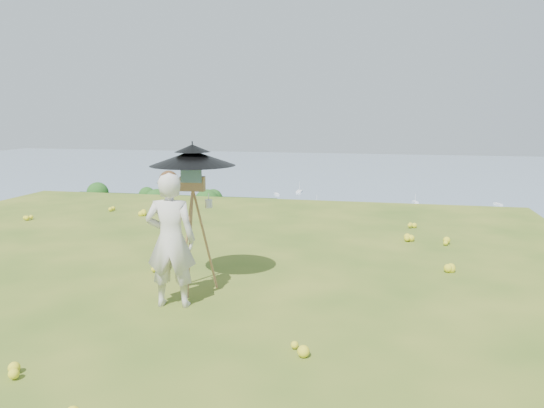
# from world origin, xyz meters

# --- Properties ---
(ground) EXTENTS (14.00, 14.00, 0.00)m
(ground) POSITION_xyz_m (0.00, 0.00, 0.00)
(ground) COLOR #3F611B
(ground) RESTS_ON ground
(shoreline_tier) EXTENTS (170.00, 28.00, 8.00)m
(shoreline_tier) POSITION_xyz_m (0.00, 75.00, -36.00)
(shoreline_tier) COLOR gray
(shoreline_tier) RESTS_ON bay_water
(bay_water) EXTENTS (700.00, 700.00, 0.00)m
(bay_water) POSITION_xyz_m (0.00, 240.00, -34.00)
(bay_water) COLOR #738DA4
(bay_water) RESTS_ON ground
(peninsula) EXTENTS (90.00, 60.00, 12.00)m
(peninsula) POSITION_xyz_m (-75.00, 155.00, -29.00)
(peninsula) COLOR #19350E
(peninsula) RESTS_ON bay_water
(slope_trees) EXTENTS (110.00, 50.00, 6.00)m
(slope_trees) POSITION_xyz_m (0.00, 35.00, -15.00)
(slope_trees) COLOR #235218
(slope_trees) RESTS_ON forest_slope
(harbor_town) EXTENTS (110.00, 22.00, 5.00)m
(harbor_town) POSITION_xyz_m (0.00, 75.00, -29.50)
(harbor_town) COLOR silver
(harbor_town) RESTS_ON shoreline_tier
(moored_boats) EXTENTS (140.00, 140.00, 0.70)m
(moored_boats) POSITION_xyz_m (-12.50, 161.00, -33.65)
(moored_boats) COLOR white
(moored_boats) RESTS_ON bay_water
(wildflowers) EXTENTS (10.00, 10.50, 0.12)m
(wildflowers) POSITION_xyz_m (0.00, 0.25, 0.06)
(wildflowers) COLOR yellow
(wildflowers) RESTS_ON ground
(painter) EXTENTS (0.68, 0.50, 1.70)m
(painter) POSITION_xyz_m (0.79, -1.43, 0.85)
(painter) COLOR beige
(painter) RESTS_ON ground
(field_easel) EXTENTS (0.71, 0.71, 1.72)m
(field_easel) POSITION_xyz_m (0.87, -0.82, 0.86)
(field_easel) COLOR brown
(field_easel) RESTS_ON ground
(sun_umbrella) EXTENTS (1.18, 1.18, 0.63)m
(sun_umbrella) POSITION_xyz_m (0.87, -0.79, 1.73)
(sun_umbrella) COLOR black
(sun_umbrella) RESTS_ON field_easel
(painter_cap) EXTENTS (0.22, 0.27, 0.10)m
(painter_cap) POSITION_xyz_m (0.79, -1.43, 1.66)
(painter_cap) COLOR pink
(painter_cap) RESTS_ON painter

